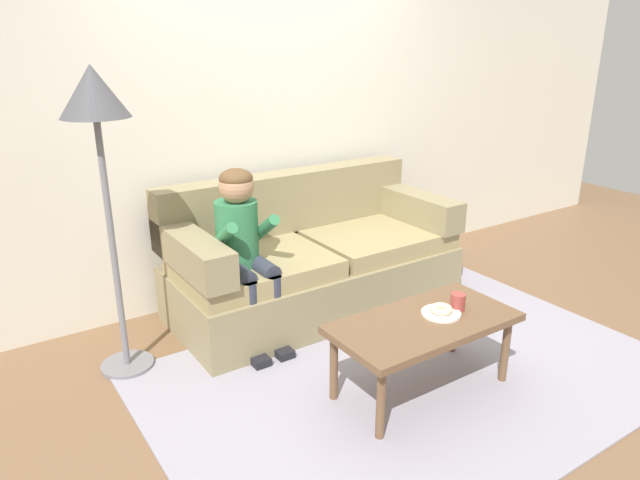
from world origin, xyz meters
TOP-DOWN VIEW (x-y plane):
  - ground at (0.00, 0.00)m, footprint 10.00×10.00m
  - wall_back at (0.00, 1.40)m, footprint 8.00×0.10m
  - area_rug at (0.00, -0.25)m, footprint 2.90×1.95m
  - couch at (0.02, 0.85)m, footprint 1.98×0.90m
  - coffee_table at (-0.07, -0.38)m, footprint 1.00×0.50m
  - person_child at (-0.60, 0.64)m, footprint 0.34×0.58m
  - plate at (0.05, -0.38)m, footprint 0.21×0.21m
  - donut at (0.05, -0.38)m, footprint 0.12×0.12m
  - mug at (0.17, -0.39)m, footprint 0.08×0.08m
  - toy_controller at (0.68, -0.01)m, footprint 0.23×0.09m
  - floor_lamp at (-1.33, 0.74)m, footprint 0.35×0.35m

SIDE VIEW (x-z plane):
  - ground at x=0.00m, z-range 0.00..0.00m
  - area_rug at x=0.00m, z-range 0.00..0.01m
  - toy_controller at x=0.68m, z-range 0.00..0.05m
  - couch at x=0.02m, z-range -0.12..0.80m
  - coffee_table at x=-0.07m, z-range 0.17..0.60m
  - plate at x=0.05m, z-range 0.43..0.44m
  - donut at x=0.05m, z-range 0.44..0.48m
  - mug at x=0.17m, z-range 0.43..0.52m
  - person_child at x=-0.60m, z-range 0.12..1.22m
  - wall_back at x=0.00m, z-range 0.00..2.80m
  - floor_lamp at x=-1.33m, z-range 0.56..2.27m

